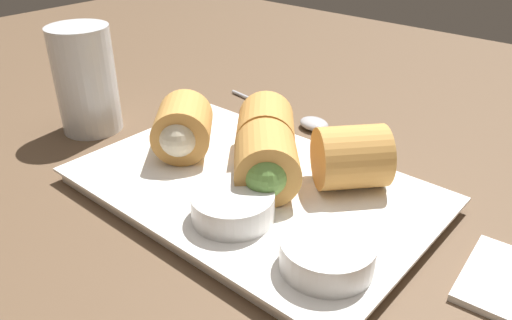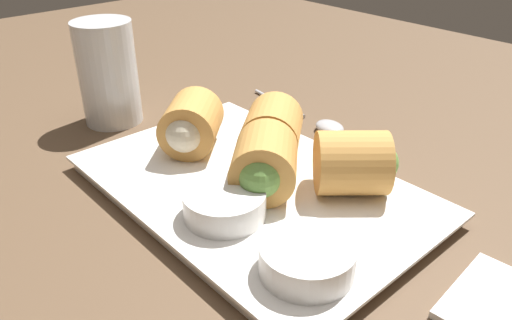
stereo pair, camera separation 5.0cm
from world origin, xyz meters
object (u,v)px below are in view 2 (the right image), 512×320
Objects in this scene: spoon at (321,123)px; dipping_bowl_far at (307,257)px; drinking_glass at (108,73)px; serving_plate at (256,188)px; dipping_bowl_near at (225,203)px.

dipping_bowl_far is at bearing 129.13° from spoon.
drinking_glass is (36.39, -3.88, 3.46)cm from dipping_bowl_far.
dipping_bowl_far reaches higher than spoon.
dipping_bowl_near is at bearing 112.25° from serving_plate.
dipping_bowl_near is at bearing 171.74° from drinking_glass.
dipping_bowl_near is 27.50cm from drinking_glass.
dipping_bowl_far is (-9.39, -0.05, 0.00)cm from dipping_bowl_near.
spoon is (17.52, -21.54, -2.17)cm from dipping_bowl_far.
dipping_bowl_near is (-2.31, 5.64, 2.01)cm from serving_plate.
dipping_bowl_far is at bearing 154.42° from serving_plate.
drinking_glass reaches higher than dipping_bowl_far.
dipping_bowl_near is at bearing 110.65° from spoon.
serving_plate is at bearing -67.75° from dipping_bowl_near.
dipping_bowl_near is 23.17cm from spoon.
dipping_bowl_far is 27.85cm from spoon.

